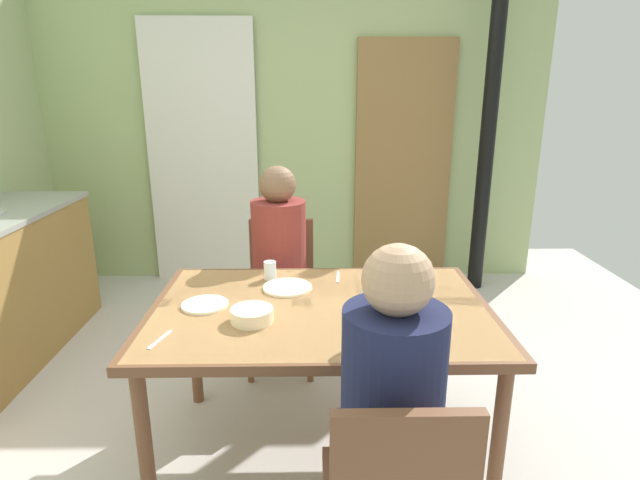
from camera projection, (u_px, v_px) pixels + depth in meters
The scene contains 20 objects.
ground_plane at pixel (271, 434), 2.48m from camera, with size 5.87×5.87×0.00m, color beige.
wall_back at pixel (287, 130), 4.28m from camera, with size 4.29×0.10×2.56m, color #AABE80.
door_wooden at pixel (403, 164), 4.30m from camera, with size 0.80×0.05×2.00m, color olive.
stove_pipe_column at pixel (488, 133), 3.97m from camera, with size 0.12×0.12×2.56m, color black.
curtain_panel at pixel (203, 156), 4.23m from camera, with size 0.90×0.03×2.15m, color white.
dining_table at pixel (321, 321), 2.18m from camera, with size 1.44×0.96×0.73m.
chair_far_diner at pixel (281, 285), 3.02m from camera, with size 0.40×0.40×0.87m.
person_near_diner at pixel (392, 387), 1.48m from camera, with size 0.30×0.37×0.77m.
person_far_diner at pixel (279, 246), 2.81m from camera, with size 0.30×0.37×0.77m.
water_bottle_green_near at pixel (412, 291), 2.00m from camera, with size 0.08×0.08×0.27m.
water_bottle_green_far at pixel (382, 302), 1.89m from camera, with size 0.06×0.06×0.27m.
serving_bowl_center at pixel (252, 315), 2.02m from camera, with size 0.17×0.17×0.06m, color beige.
dinner_plate_near_left at pixel (287, 287), 2.35m from camera, with size 0.23×0.23×0.01m, color white.
dinner_plate_near_right at pixel (205, 305), 2.17m from camera, with size 0.20×0.20×0.01m, color white.
drinking_glass_by_near_diner at pixel (269, 270), 2.46m from camera, with size 0.06×0.06×0.09m, color silver.
drinking_glass_by_far_diner at pixel (368, 285), 2.25m from camera, with size 0.06×0.06×0.11m, color silver.
cutlery_knife_near at pixel (160, 340), 1.87m from camera, with size 0.15×0.02×0.00m, color silver.
cutlery_fork_near at pixel (448, 327), 1.97m from camera, with size 0.15×0.02×0.00m, color silver.
cutlery_knife_far at pixel (402, 297), 2.25m from camera, with size 0.15×0.02×0.00m, color silver.
cutlery_fork_far at pixel (338, 277), 2.49m from camera, with size 0.15×0.02×0.00m, color silver.
Camera 1 is at (0.20, -2.11, 1.62)m, focal length 28.66 mm.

